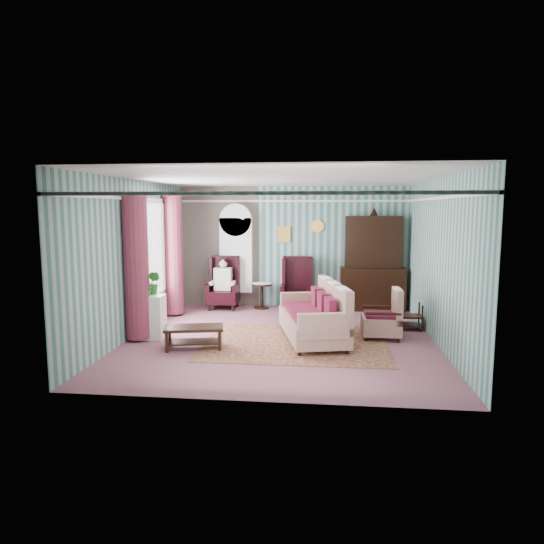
# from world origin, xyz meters

# --- Properties ---
(floor) EXTENTS (6.00, 6.00, 0.00)m
(floor) POSITION_xyz_m (0.00, 0.00, 0.00)
(floor) COLOR #864E55
(floor) RESTS_ON ground
(room_shell) EXTENTS (5.53, 6.02, 2.91)m
(room_shell) POSITION_xyz_m (-0.62, 0.18, 2.01)
(room_shell) COLOR #3D6F6C
(room_shell) RESTS_ON ground
(bookcase) EXTENTS (0.80, 0.28, 2.24)m
(bookcase) POSITION_xyz_m (-1.35, 2.84, 1.12)
(bookcase) COLOR silver
(bookcase) RESTS_ON floor
(dresser_hutch) EXTENTS (1.50, 0.56, 2.36)m
(dresser_hutch) POSITION_xyz_m (1.90, 2.72, 1.18)
(dresser_hutch) COLOR black
(dresser_hutch) RESTS_ON floor
(wingback_left) EXTENTS (0.76, 0.80, 1.25)m
(wingback_left) POSITION_xyz_m (-1.60, 2.45, 0.62)
(wingback_left) COLOR black
(wingback_left) RESTS_ON floor
(wingback_right) EXTENTS (0.76, 0.80, 1.25)m
(wingback_right) POSITION_xyz_m (0.15, 2.45, 0.62)
(wingback_right) COLOR black
(wingback_right) RESTS_ON floor
(seated_woman) EXTENTS (0.44, 0.40, 1.18)m
(seated_woman) POSITION_xyz_m (-1.60, 2.45, 0.59)
(seated_woman) COLOR white
(seated_woman) RESTS_ON floor
(round_side_table) EXTENTS (0.50, 0.50, 0.60)m
(round_side_table) POSITION_xyz_m (-0.70, 2.60, 0.30)
(round_side_table) COLOR black
(round_side_table) RESTS_ON floor
(nest_table) EXTENTS (0.45, 0.38, 0.54)m
(nest_table) POSITION_xyz_m (2.47, 0.90, 0.27)
(nest_table) COLOR black
(nest_table) RESTS_ON floor
(plant_stand) EXTENTS (0.55, 0.35, 0.80)m
(plant_stand) POSITION_xyz_m (-2.40, -0.30, 0.40)
(plant_stand) COLOR white
(plant_stand) RESTS_ON floor
(rug) EXTENTS (3.20, 2.60, 0.01)m
(rug) POSITION_xyz_m (0.30, -0.30, 0.01)
(rug) COLOR #501A1C
(rug) RESTS_ON floor
(sofa) EXTENTS (1.36, 2.27, 1.05)m
(sofa) POSITION_xyz_m (0.57, -0.08, 0.52)
(sofa) COLOR beige
(sofa) RESTS_ON floor
(floral_armchair) EXTENTS (0.88, 0.77, 1.02)m
(floral_armchair) POSITION_xyz_m (1.83, 0.20, 0.51)
(floral_armchair) COLOR beige
(floral_armchair) RESTS_ON floor
(coffee_table) EXTENTS (1.07, 0.68, 0.39)m
(coffee_table) POSITION_xyz_m (-1.41, -0.86, 0.19)
(coffee_table) COLOR black
(coffee_table) RESTS_ON floor
(potted_plant_a) EXTENTS (0.40, 0.36, 0.40)m
(potted_plant_a) POSITION_xyz_m (-2.40, -0.40, 1.00)
(potted_plant_a) COLOR #265319
(potted_plant_a) RESTS_ON plant_stand
(potted_plant_b) EXTENTS (0.28, 0.25, 0.43)m
(potted_plant_b) POSITION_xyz_m (-2.33, -0.18, 1.02)
(potted_plant_b) COLOR #1F4E18
(potted_plant_b) RESTS_ON plant_stand
(potted_plant_c) EXTENTS (0.27, 0.27, 0.40)m
(potted_plant_c) POSITION_xyz_m (-2.48, -0.27, 1.00)
(potted_plant_c) COLOR #1E571B
(potted_plant_c) RESTS_ON plant_stand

